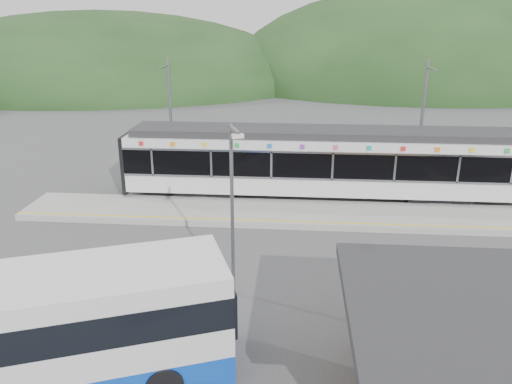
{
  "coord_description": "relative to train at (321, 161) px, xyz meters",
  "views": [
    {
      "loc": [
        0.15,
        -19.1,
        9.17
      ],
      "look_at": [
        -1.5,
        1.0,
        2.03
      ],
      "focal_mm": 35.0,
      "sensor_mm": 36.0,
      "label": 1
    }
  ],
  "objects": [
    {
      "name": "platform",
      "position": [
        -1.49,
        -2.7,
        -1.91
      ],
      "size": [
        26.0,
        3.2,
        0.3
      ],
      "primitive_type": "cube",
      "color": "#9E9E99",
      "rests_on": "ground"
    },
    {
      "name": "train",
      "position": [
        0.0,
        0.0,
        0.0
      ],
      "size": [
        20.44,
        3.01,
        3.74
      ],
      "color": "black",
      "rests_on": "ground"
    },
    {
      "name": "ground",
      "position": [
        -1.49,
        -6.0,
        -2.06
      ],
      "size": [
        120.0,
        120.0,
        0.0
      ],
      "primitive_type": "plane",
      "color": "#4C4C4F",
      "rests_on": "ground"
    },
    {
      "name": "yellow_line",
      "position": [
        -1.49,
        -4.0,
        -1.76
      ],
      "size": [
        26.0,
        0.1,
        0.01
      ],
      "primitive_type": "cube",
      "color": "yellow",
      "rests_on": "platform"
    },
    {
      "name": "lamp_post",
      "position": [
        -3.37,
        -10.04,
        1.52
      ],
      "size": [
        0.46,
        1.11,
        6.0
      ],
      "rotation": [
        0.0,
        0.0,
        0.36
      ],
      "color": "slate",
      "rests_on": "ground"
    },
    {
      "name": "hills",
      "position": [
        4.7,
        -0.71,
        -2.06
      ],
      "size": [
        146.0,
        149.0,
        26.0
      ],
      "color": "#1E3D19",
      "rests_on": "ground"
    },
    {
      "name": "catenary_mast_west",
      "position": [
        -8.49,
        2.56,
        1.58
      ],
      "size": [
        0.18,
        1.8,
        7.0
      ],
      "color": "slate",
      "rests_on": "ground"
    },
    {
      "name": "catenary_mast_east",
      "position": [
        5.51,
        2.56,
        1.58
      ],
      "size": [
        0.18,
        1.8,
        7.0
      ],
      "color": "slate",
      "rests_on": "ground"
    }
  ]
}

